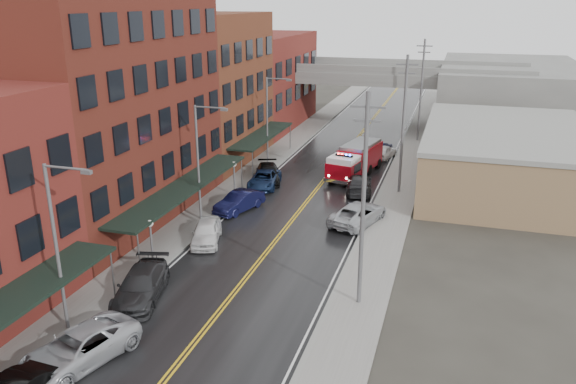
# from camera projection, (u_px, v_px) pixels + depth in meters

# --- Properties ---
(road) EXTENTS (11.00, 160.00, 0.02)m
(road) POSITION_uv_depth(u_px,v_px,m) (306.00, 203.00, 47.21)
(road) COLOR black
(road) RESTS_ON ground
(sidewalk_left) EXTENTS (3.00, 160.00, 0.15)m
(sidewalk_left) POSITION_uv_depth(u_px,v_px,m) (225.00, 194.00, 49.20)
(sidewalk_left) COLOR slate
(sidewalk_left) RESTS_ON ground
(sidewalk_right) EXTENTS (3.00, 160.00, 0.15)m
(sidewalk_right) POSITION_uv_depth(u_px,v_px,m) (393.00, 212.00, 45.18)
(sidewalk_right) COLOR slate
(sidewalk_right) RESTS_ON ground
(curb_left) EXTENTS (0.30, 160.00, 0.15)m
(curb_left) POSITION_uv_depth(u_px,v_px,m) (243.00, 196.00, 48.74)
(curb_left) COLOR gray
(curb_left) RESTS_ON ground
(curb_right) EXTENTS (0.30, 160.00, 0.15)m
(curb_right) POSITION_uv_depth(u_px,v_px,m) (372.00, 210.00, 45.63)
(curb_right) COLOR gray
(curb_right) RESTS_ON ground
(brick_building_b) EXTENTS (9.00, 20.00, 18.00)m
(brick_building_b) POSITION_uv_depth(u_px,v_px,m) (109.00, 103.00, 41.61)
(brick_building_b) COLOR #592317
(brick_building_b) RESTS_ON ground
(brick_building_c) EXTENTS (9.00, 15.00, 15.00)m
(brick_building_c) POSITION_uv_depth(u_px,v_px,m) (209.00, 89.00, 57.93)
(brick_building_c) COLOR brown
(brick_building_c) RESTS_ON ground
(brick_building_far) EXTENTS (9.00, 20.00, 12.00)m
(brick_building_far) POSITION_uv_depth(u_px,v_px,m) (265.00, 81.00, 74.24)
(brick_building_far) COLOR maroon
(brick_building_far) RESTS_ON ground
(tan_building) EXTENTS (14.00, 22.00, 5.00)m
(tan_building) POSITION_uv_depth(u_px,v_px,m) (504.00, 159.00, 51.03)
(tan_building) COLOR olive
(tan_building) RESTS_ON ground
(right_far_block) EXTENTS (18.00, 30.00, 8.00)m
(right_far_block) POSITION_uv_depth(u_px,v_px,m) (508.00, 93.00, 77.11)
(right_far_block) COLOR slate
(right_far_block) RESTS_ON ground
(awning_1) EXTENTS (2.60, 18.00, 3.09)m
(awning_1) POSITION_uv_depth(u_px,v_px,m) (185.00, 187.00, 41.97)
(awning_1) COLOR black
(awning_1) RESTS_ON ground
(awning_2) EXTENTS (2.60, 13.00, 3.09)m
(awning_2) POSITION_uv_depth(u_px,v_px,m) (263.00, 135.00, 57.80)
(awning_2) COLOR black
(awning_2) RESTS_ON ground
(globe_lamp_1) EXTENTS (0.44, 0.44, 3.12)m
(globe_lamp_1) POSITION_uv_depth(u_px,v_px,m) (151.00, 232.00, 35.56)
(globe_lamp_1) COLOR #59595B
(globe_lamp_1) RESTS_ON ground
(globe_lamp_2) EXTENTS (0.44, 0.44, 3.12)m
(globe_lamp_2) POSITION_uv_depth(u_px,v_px,m) (234.00, 171.00, 48.22)
(globe_lamp_2) COLOR #59595B
(globe_lamp_2) RESTS_ON ground
(street_lamp_0) EXTENTS (2.64, 0.22, 9.00)m
(street_lamp_0) POSITION_uv_depth(u_px,v_px,m) (59.00, 239.00, 27.43)
(street_lamp_0) COLOR #59595B
(street_lamp_0) RESTS_ON ground
(street_lamp_1) EXTENTS (2.64, 0.22, 9.00)m
(street_lamp_1) POSITION_uv_depth(u_px,v_px,m) (201.00, 156.00, 41.90)
(street_lamp_1) COLOR #59595B
(street_lamp_1) RESTS_ON ground
(street_lamp_2) EXTENTS (2.64, 0.22, 9.00)m
(street_lamp_2) POSITION_uv_depth(u_px,v_px,m) (269.00, 116.00, 56.37)
(street_lamp_2) COLOR #59595B
(street_lamp_2) RESTS_ON ground
(utility_pole_0) EXTENTS (1.80, 0.24, 12.00)m
(utility_pole_0) POSITION_uv_depth(u_px,v_px,m) (363.00, 199.00, 29.61)
(utility_pole_0) COLOR #59595B
(utility_pole_0) RESTS_ON ground
(utility_pole_1) EXTENTS (1.80, 0.24, 12.00)m
(utility_pole_1) POSITION_uv_depth(u_px,v_px,m) (403.00, 123.00, 47.69)
(utility_pole_1) COLOR #59595B
(utility_pole_1) RESTS_ON ground
(utility_pole_2) EXTENTS (1.80, 0.24, 12.00)m
(utility_pole_2) POSITION_uv_depth(u_px,v_px,m) (421.00, 89.00, 65.77)
(utility_pole_2) COLOR #59595B
(utility_pole_2) RESTS_ON ground
(overpass) EXTENTS (40.00, 10.00, 7.50)m
(overpass) POSITION_uv_depth(u_px,v_px,m) (370.00, 81.00, 74.19)
(overpass) COLOR slate
(overpass) RESTS_ON ground
(fire_truck) EXTENTS (4.60, 8.60, 3.01)m
(fire_truck) POSITION_uv_depth(u_px,v_px,m) (355.00, 159.00, 54.15)
(fire_truck) COLOR maroon
(fire_truck) RESTS_ON ground
(parked_car_left_2) EXTENTS (4.33, 6.45, 1.64)m
(parked_car_left_2) POSITION_uv_depth(u_px,v_px,m) (79.00, 348.00, 26.29)
(parked_car_left_2) COLOR #A6A8AE
(parked_car_left_2) RESTS_ON ground
(parked_car_left_3) EXTENTS (3.72, 6.15, 1.67)m
(parked_car_left_3) POSITION_uv_depth(u_px,v_px,m) (141.00, 285.00, 32.01)
(parked_car_left_3) COLOR #242426
(parked_car_left_3) RESTS_ON ground
(parked_car_left_4) EXTENTS (3.15, 4.96, 1.57)m
(parked_car_left_4) POSITION_uv_depth(u_px,v_px,m) (206.00, 232.00, 39.45)
(parked_car_left_4) COLOR white
(parked_car_left_4) RESTS_ON ground
(parked_car_left_5) EXTENTS (3.12, 5.09, 1.58)m
(parked_car_left_5) POSITION_uv_depth(u_px,v_px,m) (239.00, 202.00, 45.35)
(parked_car_left_5) COLOR black
(parked_car_left_5) RESTS_ON ground
(parked_car_left_6) EXTENTS (3.01, 5.46, 1.45)m
(parked_car_left_6) POSITION_uv_depth(u_px,v_px,m) (264.00, 179.00, 51.19)
(parked_car_left_6) COLOR #122346
(parked_car_left_6) RESTS_ON ground
(parked_car_left_7) EXTENTS (3.85, 5.75, 1.55)m
(parked_car_left_7) POSITION_uv_depth(u_px,v_px,m) (268.00, 174.00, 52.68)
(parked_car_left_7) COLOR black
(parked_car_left_7) RESTS_ON ground
(parked_car_right_0) EXTENTS (4.28, 6.35, 1.62)m
(parked_car_right_0) POSITION_uv_depth(u_px,v_px,m) (358.00, 214.00, 42.76)
(parked_car_right_0) COLOR #A2A5AA
(parked_car_right_0) RESTS_ON ground
(parked_car_right_1) EXTENTS (3.13, 5.77, 1.59)m
(parked_car_right_1) POSITION_uv_depth(u_px,v_px,m) (359.00, 184.00, 49.72)
(parked_car_right_1) COLOR #262628
(parked_car_right_1) RESTS_ON ground
(parked_car_right_2) EXTENTS (2.58, 4.50, 1.44)m
(parked_car_right_2) POSITION_uv_depth(u_px,v_px,m) (384.00, 152.00, 60.42)
(parked_car_right_2) COLOR white
(parked_car_right_2) RESTS_ON ground
(parked_car_right_3) EXTENTS (2.32, 4.29, 1.34)m
(parked_car_right_3) POSITION_uv_depth(u_px,v_px,m) (380.00, 148.00, 62.09)
(parked_car_right_3) COLOR black
(parked_car_right_3) RESTS_ON ground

